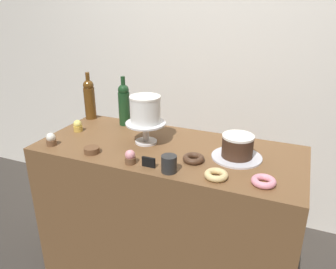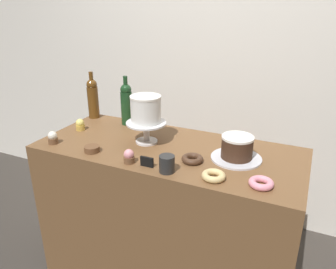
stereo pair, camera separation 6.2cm
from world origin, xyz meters
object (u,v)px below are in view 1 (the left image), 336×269
(cupcake_strawberry, at_px, (130,157))
(donut_pink, at_px, (264,181))
(wine_bottle_amber, at_px, (90,98))
(chocolate_round_cake, at_px, (238,146))
(cupcake_lemon, at_px, (78,126))
(coffee_cup_ceramic, at_px, (169,164))
(cookie_stack, at_px, (92,150))
(cake_stand_pedestal, at_px, (146,129))
(white_layer_cake, at_px, (145,109))
(wine_bottle_green, at_px, (124,104))
(cupcake_vanilla, at_px, (51,140))
(donut_glazed, at_px, (216,175))
(donut_chocolate, at_px, (193,158))
(price_sign_chalkboard, at_px, (148,162))

(cupcake_strawberry, height_order, donut_pink, cupcake_strawberry)
(wine_bottle_amber, bearing_deg, chocolate_round_cake, -12.35)
(wine_bottle_amber, height_order, cupcake_lemon, wine_bottle_amber)
(wine_bottle_amber, relative_size, donut_pink, 2.91)
(cupcake_strawberry, xyz_separation_m, coffee_cup_ceramic, (0.22, -0.01, 0.01))
(cookie_stack, distance_m, coffee_cup_ceramic, 0.47)
(cake_stand_pedestal, xyz_separation_m, white_layer_cake, (0.00, 0.00, 0.12))
(wine_bottle_green, bearing_deg, chocolate_round_cake, -15.31)
(white_layer_cake, relative_size, coffee_cup_ceramic, 2.06)
(wine_bottle_amber, distance_m, cupcake_lemon, 0.27)
(donut_pink, bearing_deg, cake_stand_pedestal, 162.43)
(cupcake_lemon, bearing_deg, cupcake_vanilla, -91.20)
(cupcake_vanilla, height_order, donut_glazed, cupcake_vanilla)
(donut_chocolate, bearing_deg, cookie_stack, -167.83)
(cake_stand_pedestal, distance_m, donut_pink, 0.73)
(wine_bottle_green, height_order, donut_chocolate, wine_bottle_green)
(cupcake_strawberry, relative_size, cupcake_lemon, 1.00)
(donut_glazed, bearing_deg, cupcake_strawberry, -176.98)
(cupcake_strawberry, bearing_deg, cupcake_vanilla, 177.02)
(cake_stand_pedestal, height_order, cupcake_lemon, cake_stand_pedestal)
(donut_pink, xyz_separation_m, coffee_cup_ceramic, (-0.44, -0.05, 0.03))
(wine_bottle_green, bearing_deg, white_layer_cake, -39.72)
(donut_glazed, distance_m, price_sign_chalkboard, 0.34)
(wine_bottle_amber, bearing_deg, donut_glazed, -25.13)
(white_layer_cake, xyz_separation_m, cupcake_strawberry, (0.04, -0.27, -0.17))
(white_layer_cake, relative_size, wine_bottle_amber, 0.54)
(chocolate_round_cake, height_order, cookie_stack, chocolate_round_cake)
(price_sign_chalkboard, bearing_deg, wine_bottle_amber, 143.78)
(cookie_stack, bearing_deg, cupcake_strawberry, -6.52)
(wine_bottle_green, bearing_deg, price_sign_chalkboard, -50.16)
(cake_stand_pedestal, distance_m, price_sign_chalkboard, 0.31)
(white_layer_cake, relative_size, wine_bottle_green, 0.54)
(wine_bottle_green, bearing_deg, cupcake_strawberry, -57.80)
(cake_stand_pedestal, bearing_deg, cupcake_vanilla, -153.50)
(chocolate_round_cake, bearing_deg, cupcake_strawberry, -150.82)
(cupcake_lemon, distance_m, donut_pink, 1.20)
(cupcake_vanilla, distance_m, cookie_stack, 0.27)
(wine_bottle_amber, distance_m, donut_chocolate, 0.96)
(chocolate_round_cake, relative_size, donut_chocolate, 1.47)
(wine_bottle_amber, distance_m, cookie_stack, 0.60)
(chocolate_round_cake, bearing_deg, donut_chocolate, -147.59)
(white_layer_cake, bearing_deg, cookie_stack, -131.29)
(donut_chocolate, relative_size, donut_pink, 1.00)
(cupcake_vanilla, distance_m, coffee_cup_ceramic, 0.74)
(cupcake_lemon, bearing_deg, cupcake_strawberry, -27.03)
(white_layer_cake, relative_size, chocolate_round_cake, 1.06)
(cake_stand_pedestal, xyz_separation_m, donut_glazed, (0.48, -0.25, -0.07))
(cupcake_vanilla, relative_size, donut_pink, 0.66)
(donut_chocolate, bearing_deg, cupcake_strawberry, -153.16)
(cookie_stack, bearing_deg, white_layer_cake, 48.71)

